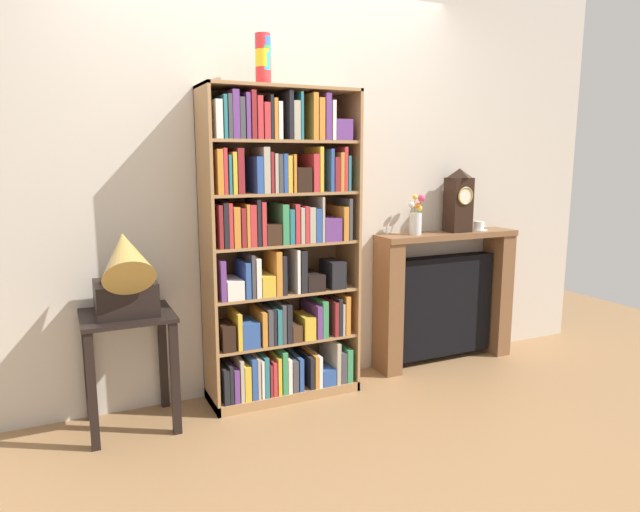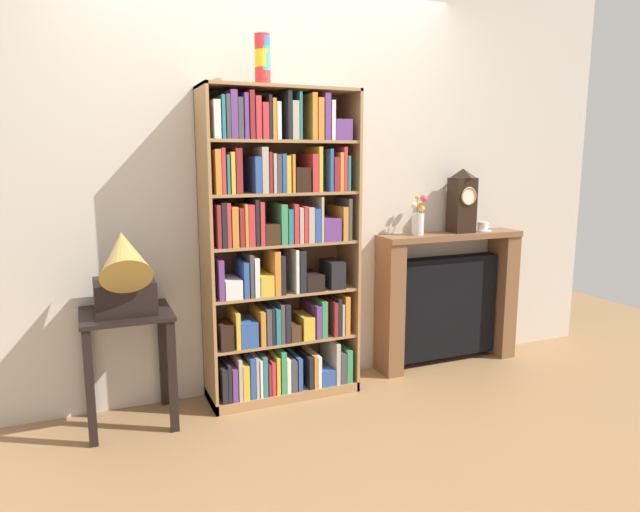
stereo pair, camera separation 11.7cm
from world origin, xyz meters
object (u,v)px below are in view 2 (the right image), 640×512
Objects in this scene: flower_vase at (418,219)px; teacup_with_saucer at (483,227)px; bookshelf at (279,253)px; side_table_left at (128,343)px; mantel_clock at (462,201)px; cup_stack at (263,60)px; fireplace_mantel at (447,299)px; gramophone at (124,273)px.

flower_vase is 0.55m from teacup_with_saucer.
side_table_left is at bearing -177.38° from bookshelf.
mantel_clock reaches higher than flower_vase.
teacup_with_saucer is (2.46, 0.10, 0.51)m from side_table_left.
teacup_with_saucer is at bearing 0.57° from mantel_clock.
cup_stack is 0.26× the size of fireplace_mantel.
bookshelf is 1.57m from teacup_with_saucer.
fireplace_mantel is 0.71m from mantel_clock.
teacup_with_saucer is (0.19, 0.00, -0.20)m from mantel_clock.
fireplace_mantel is at bearing 165.04° from mantel_clock.
teacup_with_saucer is at bearing 2.12° from bookshelf.
teacup_with_saucer reaches higher than fireplace_mantel.
side_table_left is at bearing -176.89° from fireplace_mantel.
fireplace_mantel is (1.37, 0.07, -1.55)m from cup_stack.
mantel_clock is at bearing 1.78° from cup_stack.
cup_stack is 0.53× the size of gramophone.
bookshelf is 2.89× the size of side_table_left.
teacup_with_saucer is at bearing 2.31° from side_table_left.
flower_vase reaches higher than gramophone.
side_table_left is at bearing -177.55° from mantel_clock.
gramophone is at bearing -173.27° from bookshelf.
flower_vase reaches higher than side_table_left.
side_table_left is (-0.90, -0.04, -0.43)m from bookshelf.
cup_stack is at bearing 172.24° from bookshelf.
cup_stack reaches higher than teacup_with_saucer.
bookshelf is 0.90m from gramophone.
gramophone is 2.24m from fireplace_mantel.
flower_vase is (1.92, 0.17, 0.19)m from gramophone.
flower_vase is at bearing 2.55° from cup_stack.
mantel_clock is (2.27, 0.16, 0.30)m from gramophone.
bookshelf reaches higher than side_table_left.
cup_stack is 1.95m from teacup_with_saucer.
cup_stack is 2.23× the size of teacup_with_saucer.
mantel_clock is 0.27m from teacup_with_saucer.
bookshelf is at bearing 2.62° from side_table_left.
gramophone is 2.47m from teacup_with_saucer.
mantel_clock is 1.62× the size of flower_vase.
bookshelf is at bearing -177.66° from mantel_clock.
fireplace_mantel is at bearing 3.76° from flower_vase.
cup_stack is 1.04× the size of flower_vase.
teacup_with_saucer is (1.57, 0.06, 0.08)m from bookshelf.
bookshelf reaches higher than mantel_clock.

